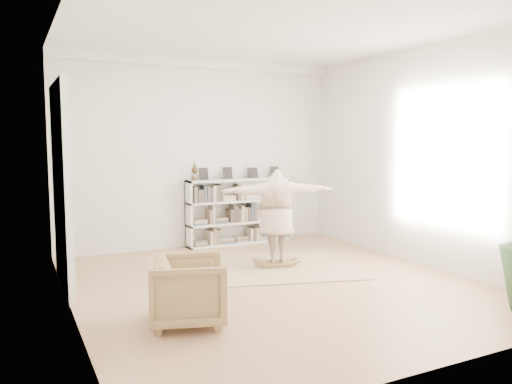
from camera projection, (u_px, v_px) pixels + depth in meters
floor at (275, 284)px, 7.18m from camera, size 6.00×6.00×0.00m
room_shell at (201, 63)px, 9.43m from camera, size 6.00×6.00×6.00m
doors at (62, 188)px, 6.99m from camera, size 0.09×1.78×2.92m
bookshelf at (240, 212)px, 9.95m from camera, size 2.20×0.35×1.64m
armchair at (188, 291)px, 5.60m from camera, size 1.04×1.02×0.76m
rug at (276, 267)px, 8.12m from camera, size 2.96×2.62×0.02m
rocker_board at (276, 263)px, 8.12m from camera, size 0.58×0.44×0.11m
person at (276, 213)px, 8.03m from camera, size 1.93×1.01×1.52m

